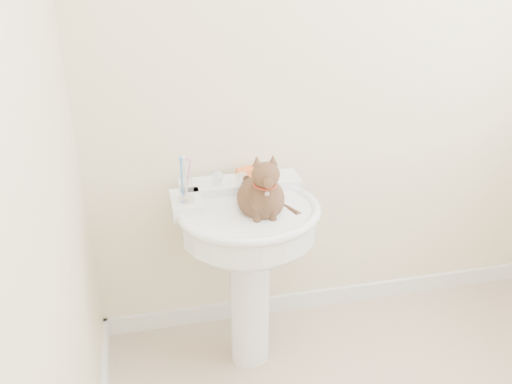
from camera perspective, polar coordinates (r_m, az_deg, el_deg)
wall_back at (r=2.45m, az=8.49°, el=12.69°), size 2.20×0.00×2.50m
wall_left at (r=1.30m, az=-22.14°, el=-2.92°), size 0.00×2.20×2.50m
baseboard_back at (r=2.98m, az=6.95°, el=-10.36°), size 2.20×0.02×0.09m
pedestal_sink at (r=2.32m, az=-0.75°, el=-4.63°), size 0.58×0.57×0.80m
faucet at (r=2.34m, az=-1.43°, el=1.65°), size 0.28×0.12×0.14m
soap_bar at (r=2.43m, az=-0.81°, el=2.03°), size 0.10×0.08×0.03m
toothbrush_cup at (r=2.22m, az=-7.04°, el=0.21°), size 0.07×0.07×0.18m
cat at (r=2.19m, az=0.64°, el=-0.32°), size 0.20×0.26×0.38m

